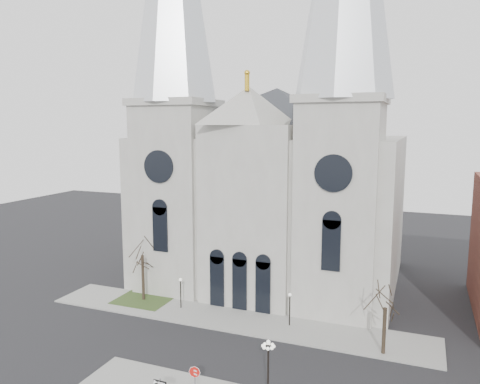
% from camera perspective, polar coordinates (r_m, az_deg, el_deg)
% --- Properties ---
extents(ground, '(160.00, 160.00, 0.00)m').
position_cam_1_polar(ground, '(40.24, -7.61, -20.92)').
color(ground, black).
rests_on(ground, ground).
extents(sidewalk_far, '(40.00, 6.00, 0.14)m').
position_cam_1_polar(sidewalk_far, '(49.08, -1.13, -15.15)').
color(sidewalk_far, gray).
rests_on(sidewalk_far, ground).
extents(grass_patch, '(6.00, 5.00, 0.18)m').
position_cam_1_polar(grass_patch, '(54.75, -11.66, -12.76)').
color(grass_patch, '#364D21').
rests_on(grass_patch, ground).
extents(cathedral, '(33.00, 26.66, 54.00)m').
position_cam_1_polar(cathedral, '(56.18, 3.53, 7.13)').
color(cathedral, '#A09C95').
rests_on(cathedral, ground).
extents(tree_left, '(3.20, 3.20, 7.50)m').
position_cam_1_polar(tree_left, '(53.04, -11.83, -7.21)').
color(tree_left, black).
rests_on(tree_left, ground).
extents(tree_right, '(3.20, 3.20, 6.00)m').
position_cam_1_polar(tree_right, '(42.39, 17.30, -13.00)').
color(tree_right, black).
rests_on(tree_right, ground).
extents(ped_lamp_left, '(0.32, 0.32, 3.26)m').
position_cam_1_polar(ped_lamp_left, '(51.12, -7.26, -11.52)').
color(ped_lamp_left, black).
rests_on(ped_lamp_left, sidewalk_far).
extents(ped_lamp_right, '(0.32, 0.32, 3.26)m').
position_cam_1_polar(ped_lamp_right, '(46.85, 6.09, -13.38)').
color(ped_lamp_right, black).
rests_on(ped_lamp_right, sidewalk_far).
extents(stop_sign, '(0.85, 0.24, 2.42)m').
position_cam_1_polar(stop_sign, '(35.88, -5.52, -21.34)').
color(stop_sign, slate).
rests_on(stop_sign, sidewalk_near).
extents(globe_lamp, '(1.20, 1.20, 4.63)m').
position_cam_1_polar(globe_lamp, '(34.78, 3.45, -20.12)').
color(globe_lamp, black).
rests_on(globe_lamp, sidewalk_near).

